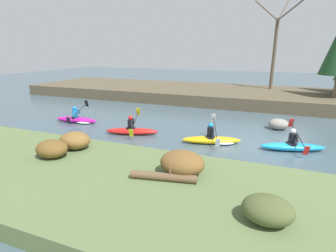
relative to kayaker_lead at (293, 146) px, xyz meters
The scene contains 14 objects.
ground_plane 1.27m from the kayaker_lead, 165.72° to the left, with size 90.00×90.00×0.00m, color #425660.
riverbank_near 6.05m from the kayaker_lead, 101.54° to the right, with size 44.00×5.47×0.52m.
riverbank_far 11.30m from the kayaker_lead, 96.15° to the left, with size 44.00×8.47×0.91m.
bare_tree_upstream 13.86m from the kayaker_lead, 95.03° to the left, with size 4.26×4.21×7.78m.
shrub_clump_nearest 9.79m from the kayaker_lead, 147.15° to the right, with size 1.16×0.97×0.63m.
shrub_clump_second 9.13m from the kayaker_lead, 151.73° to the right, with size 1.22×1.02×0.66m.
shrub_clump_third 6.02m from the kayaker_lead, 125.18° to the right, with size 1.38×1.15×0.75m.
shrub_clump_far_end 6.52m from the kayaker_lead, 98.36° to the right, with size 1.14×0.95×0.62m.
kayaker_lead is the anchor object (origin of this frame).
kayaker_middle 3.42m from the kayaker_lead, behind, with size 2.75×2.02×1.20m.
kayaker_trailing 7.64m from the kayaker_lead, behind, with size 2.76×2.03×1.20m.
kayaker_far_back 11.79m from the kayaker_lead, behind, with size 2.79×2.07×1.20m.
boulder_midstream 3.25m from the kayaker_lead, 99.87° to the left, with size 1.07×0.84×0.60m.
driftwood_log 6.70m from the kayaker_lead, 124.93° to the right, with size 1.97×0.60×0.44m.
Camera 1 is at (0.05, -12.22, 4.22)m, focal length 28.00 mm.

